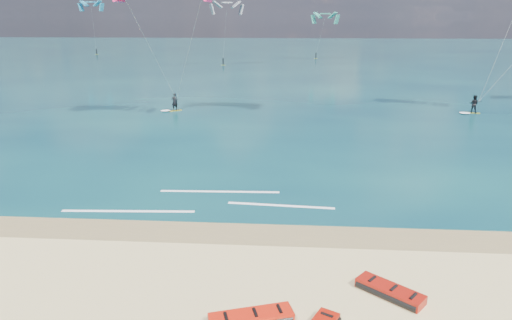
# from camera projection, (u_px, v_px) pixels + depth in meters

# --- Properties ---
(ground) EXTENTS (320.00, 320.00, 0.00)m
(ground) POSITION_uv_depth(u_px,v_px,m) (249.00, 98.00, 56.84)
(ground) COLOR tan
(ground) RESTS_ON ground
(wet_sand_strip) EXTENTS (320.00, 2.40, 0.01)m
(wet_sand_strip) POSITION_uv_depth(u_px,v_px,m) (184.00, 231.00, 21.64)
(wet_sand_strip) COLOR brown
(wet_sand_strip) RESTS_ON ground
(sea) EXTENTS (320.00, 200.00, 0.04)m
(sea) POSITION_uv_depth(u_px,v_px,m) (270.00, 56.00, 117.72)
(sea) COLOR #0A2C3B
(sea) RESTS_ON ground
(packed_kite_mid) EXTENTS (2.79, 2.58, 0.41)m
(packed_kite_mid) POSITION_uv_depth(u_px,v_px,m) (389.00, 295.00, 16.66)
(packed_kite_mid) COLOR #9D140A
(packed_kite_mid) RESTS_ON ground
(kitesurfer_main) EXTENTS (8.86, 8.50, 15.25)m
(kitesurfer_main) POSITION_uv_depth(u_px,v_px,m) (168.00, 36.00, 43.13)
(kitesurfer_main) COLOR gold
(kitesurfer_main) RESTS_ON sea
(shoreline_foam) EXTENTS (14.30, 3.65, 0.01)m
(shoreline_foam) POSITION_uv_depth(u_px,v_px,m) (206.00, 202.00, 24.90)
(shoreline_foam) COLOR white
(shoreline_foam) RESTS_ON ground
(distant_kites) EXTENTS (63.82, 28.72, 13.17)m
(distant_kites) POSITION_uv_depth(u_px,v_px,m) (200.00, 34.00, 103.38)
(distant_kites) COLOR teal
(distant_kites) RESTS_ON ground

